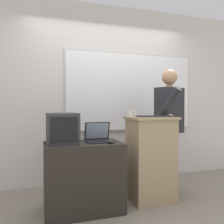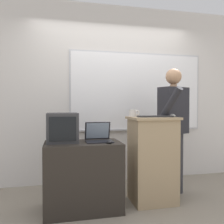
% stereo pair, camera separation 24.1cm
% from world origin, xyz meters
% --- Properties ---
extents(ground_plane, '(30.00, 30.00, 0.00)m').
position_xyz_m(ground_plane, '(0.00, 0.00, 0.00)').
color(ground_plane, gray).
extents(back_wall, '(6.40, 0.17, 2.79)m').
position_xyz_m(back_wall, '(0.02, 1.37, 1.40)').
color(back_wall, silver).
rests_on(back_wall, ground_plane).
extents(lectern_podium, '(0.57, 0.47, 1.06)m').
position_xyz_m(lectern_podium, '(0.30, 0.38, 0.53)').
color(lectern_podium, tan).
rests_on(lectern_podium, ground_plane).
extents(side_desk, '(0.86, 0.53, 0.78)m').
position_xyz_m(side_desk, '(-0.57, 0.34, 0.39)').
color(side_desk, '#28231E').
rests_on(side_desk, ground_plane).
extents(person_presenter, '(0.57, 0.65, 1.69)m').
position_xyz_m(person_presenter, '(0.67, 0.55, 0.97)').
color(person_presenter, '#333338').
rests_on(person_presenter, ground_plane).
extents(laptop, '(0.31, 0.28, 0.22)m').
position_xyz_m(laptop, '(-0.38, 0.39, 0.85)').
color(laptop, black).
rests_on(laptop, side_desk).
extents(wireless_keyboard, '(0.43, 0.12, 0.02)m').
position_xyz_m(wireless_keyboard, '(0.31, 0.32, 1.07)').
color(wireless_keyboard, '#2D2D30').
rests_on(wireless_keyboard, lectern_podium).
extents(computer_mouse_by_laptop, '(0.06, 0.10, 0.03)m').
position_xyz_m(computer_mouse_by_laptop, '(-0.29, 0.18, 0.80)').
color(computer_mouse_by_laptop, black).
rests_on(computer_mouse_by_laptop, side_desk).
extents(computer_mouse_by_keyboard, '(0.06, 0.10, 0.03)m').
position_xyz_m(computer_mouse_by_keyboard, '(0.53, 0.31, 1.07)').
color(computer_mouse_by_keyboard, silver).
rests_on(computer_mouse_by_keyboard, lectern_podium).
extents(crt_monitor, '(0.35, 0.36, 0.33)m').
position_xyz_m(crt_monitor, '(-0.80, 0.40, 0.95)').
color(crt_monitor, '#333335').
rests_on(crt_monitor, side_desk).
extents(coffee_mug, '(0.14, 0.09, 0.09)m').
position_xyz_m(coffee_mug, '(0.09, 0.54, 1.10)').
color(coffee_mug, silver).
rests_on(coffee_mug, lectern_podium).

